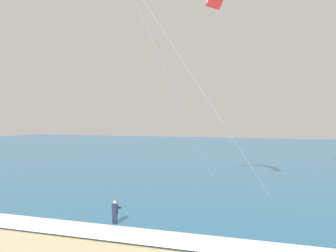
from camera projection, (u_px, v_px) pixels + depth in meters
sea at (257, 154)px, 79.56m from camera, size 200.00×120.00×0.20m
surf_foam at (97, 231)px, 24.55m from camera, size 200.00×2.87×0.04m
surfboard at (115, 226)px, 26.30m from camera, size 0.45×1.40×0.09m
kitesurfer at (115, 212)px, 26.30m from camera, size 0.55×0.52×1.69m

